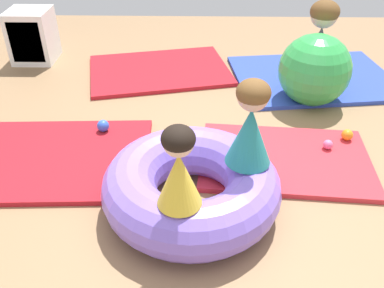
# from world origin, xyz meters

# --- Properties ---
(ground_plane) EXTENTS (8.00, 8.00, 0.00)m
(ground_plane) POSITION_xyz_m (0.00, 0.00, 0.00)
(ground_plane) COLOR #93704C
(gym_mat_center_rear) EXTENTS (1.72, 1.09, 0.04)m
(gym_mat_center_rear) POSITION_xyz_m (-1.27, 0.42, 0.02)
(gym_mat_center_rear) COLOR #B21923
(gym_mat_center_rear) RESTS_ON ground
(gym_mat_far_left) EXTENTS (1.31, 0.94, 0.04)m
(gym_mat_far_left) POSITION_xyz_m (0.60, 0.45, 0.02)
(gym_mat_far_left) COLOR red
(gym_mat_far_left) RESTS_ON ground
(gym_mat_near_left) EXTENTS (1.64, 1.32, 0.04)m
(gym_mat_near_left) POSITION_xyz_m (-0.48, 2.03, 0.02)
(gym_mat_near_left) COLOR #B21923
(gym_mat_near_left) RESTS_ON ground
(gym_mat_near_right) EXTENTS (1.72, 1.38, 0.04)m
(gym_mat_near_right) POSITION_xyz_m (1.12, 1.89, 0.02)
(gym_mat_near_right) COLOR #2D47B7
(gym_mat_near_right) RESTS_ON ground
(inflatable_cushion) EXTENTS (1.12, 1.12, 0.35)m
(inflatable_cushion) POSITION_xyz_m (-0.09, -0.06, 0.17)
(inflatable_cushion) COLOR #8466E0
(inflatable_cushion) RESTS_ON ground
(child_in_yellow) EXTENTS (0.33, 0.33, 0.48)m
(child_in_yellow) POSITION_xyz_m (-0.15, -0.40, 0.58)
(child_in_yellow) COLOR yellow
(child_in_yellow) RESTS_ON inflatable_cushion
(child_in_teal) EXTENTS (0.29, 0.29, 0.54)m
(child_in_teal) POSITION_xyz_m (0.25, -0.02, 0.61)
(child_in_teal) COLOR teal
(child_in_teal) RESTS_ON inflatable_cushion
(adult_seated) EXTENTS (0.52, 0.52, 0.77)m
(adult_seated) POSITION_xyz_m (1.12, 1.89, 0.41)
(adult_seated) COLOR #4C4751
(adult_seated) RESTS_ON gym_mat_near_right
(play_ball_blue) EXTENTS (0.10, 0.10, 0.10)m
(play_ball_blue) POSITION_xyz_m (-0.83, 0.78, 0.09)
(play_ball_blue) COLOR blue
(play_ball_blue) RESTS_ON gym_mat_center_rear
(play_ball_orange) EXTENTS (0.09, 0.09, 0.09)m
(play_ball_orange) POSITION_xyz_m (1.12, 0.70, 0.08)
(play_ball_orange) COLOR orange
(play_ball_orange) RESTS_ON gym_mat_far_left
(play_ball_pink) EXTENTS (0.07, 0.07, 0.07)m
(play_ball_pink) POSITION_xyz_m (0.94, 0.57, 0.08)
(play_ball_pink) COLOR pink
(play_ball_pink) RESTS_ON gym_mat_far_left
(exercise_ball_large) EXTENTS (0.64, 0.64, 0.64)m
(exercise_ball_large) POSITION_xyz_m (0.98, 1.39, 0.32)
(exercise_ball_large) COLOR green
(exercise_ball_large) RESTS_ON ground
(storage_cube) EXTENTS (0.44, 0.44, 0.56)m
(storage_cube) POSITION_xyz_m (-1.90, 2.32, 0.28)
(storage_cube) COLOR white
(storage_cube) RESTS_ON ground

